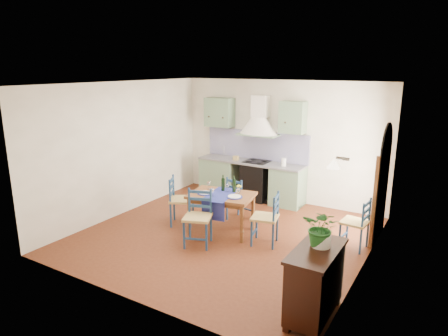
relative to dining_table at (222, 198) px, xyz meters
The scene contains 13 objects.
floor 0.69m from the dining_table, 39.53° to the right, with size 5.00×5.00×0.00m, color #471E0F.
back_wall 2.23m from the dining_table, 98.57° to the left, with size 5.00×0.96×2.80m.
right_wall 2.72m from the dining_table, ahead, with size 0.26×5.00×2.80m.
left_wall 2.47m from the dining_table, behind, with size 0.04×5.00×2.80m, color white.
ceiling 2.14m from the dining_table, 39.53° to the right, with size 5.00×5.00×0.01m, color silver.
dining_table is the anchor object (origin of this frame).
chair_near 0.71m from the dining_table, 95.30° to the right, with size 0.60×0.60×0.99m.
chair_far 0.72m from the dining_table, 90.99° to the left, with size 0.50×0.50×0.92m.
chair_left 0.93m from the dining_table, behind, with size 0.62×0.62×0.98m.
chair_right 0.99m from the dining_table, ahead, with size 0.53×0.53×0.95m.
chair_spare 2.45m from the dining_table, 13.97° to the left, with size 0.46×0.46×0.91m.
sideboard 2.94m from the dining_table, 35.28° to the right, with size 0.50×1.05×0.94m.
potted_plant 2.94m from the dining_table, 33.37° to the right, with size 0.44×0.38×0.49m, color #206024.
Camera 1 is at (3.60, -5.98, 3.10)m, focal length 32.00 mm.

